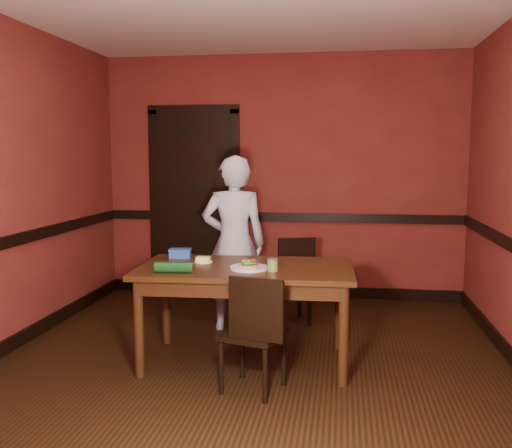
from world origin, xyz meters
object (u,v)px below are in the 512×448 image
(chair_near, at_px, (253,332))
(person, at_px, (234,243))
(sauce_jar, at_px, (273,265))
(food_tub, at_px, (180,253))
(sandwich_plate, at_px, (249,266))
(cheese_saucer, at_px, (203,260))
(dining_table, at_px, (246,315))
(chair_far, at_px, (289,281))

(chair_near, bearing_deg, person, -58.07)
(sauce_jar, distance_m, food_tub, 0.92)
(sandwich_plate, distance_m, cheese_saucer, 0.45)
(dining_table, bearing_deg, chair_near, -77.48)
(chair_far, bearing_deg, sauce_jar, -111.07)
(chair_far, height_order, sandwich_plate, sandwich_plate)
(dining_table, xyz_separation_m, sauce_jar, (0.23, -0.16, 0.43))
(cheese_saucer, bearing_deg, person, 82.18)
(dining_table, distance_m, person, 0.98)
(sandwich_plate, bearing_deg, food_tub, 149.74)
(chair_far, relative_size, sandwich_plate, 2.82)
(dining_table, xyz_separation_m, chair_far, (0.23, 1.10, 0.02))
(cheese_saucer, bearing_deg, dining_table, -15.36)
(dining_table, bearing_deg, person, 104.16)
(dining_table, relative_size, chair_far, 2.02)
(chair_near, bearing_deg, food_tub, -30.67)
(sauce_jar, height_order, cheese_saucer, sauce_jar)
(dining_table, relative_size, cheese_saucer, 11.20)
(dining_table, bearing_deg, sandwich_plate, -70.61)
(dining_table, distance_m, food_tub, 0.77)
(person, distance_m, sauce_jar, 1.11)
(sauce_jar, distance_m, cheese_saucer, 0.64)
(cheese_saucer, bearing_deg, sauce_jar, -23.74)
(chair_near, xyz_separation_m, sauce_jar, (0.09, 0.35, 0.40))
(chair_near, relative_size, sandwich_plate, 2.88)
(sandwich_plate, distance_m, sauce_jar, 0.19)
(chair_far, bearing_deg, cheese_saucer, -141.12)
(person, bearing_deg, sandwich_plate, 97.48)
(person, relative_size, sandwich_plate, 5.62)
(dining_table, distance_m, cheese_saucer, 0.54)
(cheese_saucer, distance_m, food_tub, 0.29)
(chair_far, xyz_separation_m, sandwich_plate, (-0.19, -1.21, 0.38))
(sauce_jar, relative_size, food_tub, 0.49)
(sandwich_plate, relative_size, cheese_saucer, 1.96)
(chair_far, bearing_deg, dining_table, -122.68)
(sandwich_plate, height_order, cheese_saucer, sandwich_plate)
(chair_near, bearing_deg, sauce_jar, -88.80)
(person, height_order, cheese_saucer, person)
(dining_table, distance_m, sauce_jar, 0.51)
(sandwich_plate, relative_size, food_tub, 1.46)
(food_tub, bearing_deg, person, 51.80)
(sauce_jar, bearing_deg, chair_far, 89.81)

